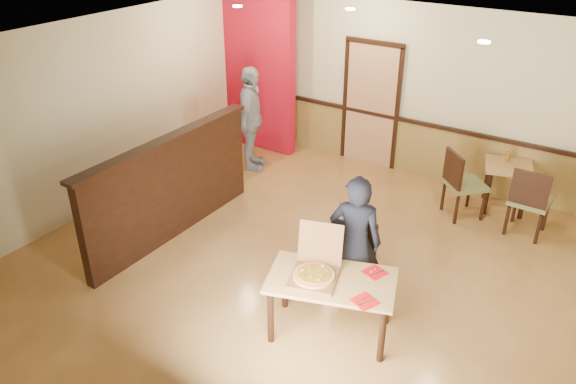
# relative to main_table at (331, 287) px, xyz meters

# --- Properties ---
(floor) EXTENTS (7.00, 7.00, 0.00)m
(floor) POSITION_rel_main_table_xyz_m (-0.82, 0.79, -0.60)
(floor) COLOR tan
(floor) RESTS_ON ground
(ceiling) EXTENTS (7.00, 7.00, 0.00)m
(ceiling) POSITION_rel_main_table_xyz_m (-0.82, 0.79, 2.20)
(ceiling) COLOR black
(ceiling) RESTS_ON wall_back
(wall_back) EXTENTS (7.00, 0.00, 7.00)m
(wall_back) POSITION_rel_main_table_xyz_m (-0.82, 4.29, 0.80)
(wall_back) COLOR beige
(wall_back) RESTS_ON floor
(wall_left) EXTENTS (0.00, 7.00, 7.00)m
(wall_left) POSITION_rel_main_table_xyz_m (-4.32, 0.79, 0.80)
(wall_left) COLOR beige
(wall_left) RESTS_ON floor
(wainscot_back) EXTENTS (7.00, 0.04, 0.90)m
(wainscot_back) POSITION_rel_main_table_xyz_m (-0.82, 4.26, -0.15)
(wainscot_back) COLOR olive
(wainscot_back) RESTS_ON floor
(chair_rail_back) EXTENTS (7.00, 0.06, 0.06)m
(chair_rail_back) POSITION_rel_main_table_xyz_m (-0.82, 4.24, 0.32)
(chair_rail_back) COLOR black
(chair_rail_back) RESTS_ON wall_back
(back_door) EXTENTS (0.90, 0.06, 2.10)m
(back_door) POSITION_rel_main_table_xyz_m (-1.62, 4.25, 0.45)
(back_door) COLOR tan
(back_door) RESTS_ON wall_back
(booth_partition) EXTENTS (0.20, 3.10, 1.44)m
(booth_partition) POSITION_rel_main_table_xyz_m (-2.82, 0.59, 0.14)
(booth_partition) COLOR black
(booth_partition) RESTS_ON floor
(red_accent_panel) EXTENTS (1.60, 0.20, 2.78)m
(red_accent_panel) POSITION_rel_main_table_xyz_m (-3.72, 3.79, 0.80)
(red_accent_panel) COLOR #AF0C22
(red_accent_panel) RESTS_ON floor
(spot_a) EXTENTS (0.14, 0.14, 0.02)m
(spot_a) POSITION_rel_main_table_xyz_m (-3.12, 2.59, 2.18)
(spot_a) COLOR #FCF0B0
(spot_a) RESTS_ON ceiling
(spot_b) EXTENTS (0.14, 0.14, 0.02)m
(spot_b) POSITION_rel_main_table_xyz_m (-1.62, 3.29, 2.18)
(spot_b) COLOR #FCF0B0
(spot_b) RESTS_ON ceiling
(spot_c) EXTENTS (0.14, 0.14, 0.02)m
(spot_c) POSITION_rel_main_table_xyz_m (0.58, 2.29, 2.18)
(spot_c) COLOR #FCF0B0
(spot_c) RESTS_ON ceiling
(main_table) EXTENTS (1.49, 1.14, 0.71)m
(main_table) POSITION_rel_main_table_xyz_m (0.00, 0.00, 0.00)
(main_table) COLOR tan
(main_table) RESTS_ON floor
(diner_chair) EXTENTS (0.55, 0.55, 0.91)m
(diner_chair) POSITION_rel_main_table_xyz_m (-0.09, 0.75, -0.10)
(diner_chair) COLOR olive
(diner_chair) RESTS_ON floor
(side_chair_left) EXTENTS (0.72, 0.72, 1.03)m
(side_chair_left) POSITION_rel_main_table_xyz_m (0.34, 3.23, -0.04)
(side_chair_left) COLOR olive
(side_chair_left) RESTS_ON floor
(side_chair_right) EXTENTS (0.52, 0.52, 1.03)m
(side_chair_right) POSITION_rel_main_table_xyz_m (1.30, 3.21, -0.04)
(side_chair_right) COLOR olive
(side_chair_right) RESTS_ON floor
(side_table) EXTENTS (0.83, 0.83, 0.71)m
(side_table) POSITION_rel_main_table_xyz_m (0.85, 3.84, -0.06)
(side_table) COLOR tan
(side_table) RESTS_ON floor
(diner) EXTENTS (0.69, 0.56, 1.63)m
(diner) POSITION_rel_main_table_xyz_m (-0.05, 0.61, 0.21)
(diner) COLOR black
(diner) RESTS_ON floor
(passerby) EXTENTS (0.83, 1.13, 1.79)m
(passerby) POSITION_rel_main_table_xyz_m (-3.19, 2.92, 0.29)
(passerby) COLOR #929199
(passerby) RESTS_ON floor
(pizza_box) EXTENTS (0.62, 0.68, 0.50)m
(pizza_box) POSITION_rel_main_table_xyz_m (-0.17, -0.06, 0.17)
(pizza_box) COLOR brown
(pizza_box) RESTS_ON main_table
(pizza) EXTENTS (0.48, 0.48, 0.03)m
(pizza) POSITION_rel_main_table_xyz_m (-0.15, -0.11, 0.16)
(pizza) COLOR #E29852
(pizza) RESTS_ON pizza_box
(napkin_near) EXTENTS (0.29, 0.29, 0.01)m
(napkin_near) POSITION_rel_main_table_xyz_m (0.45, -0.14, 0.11)
(napkin_near) COLOR red
(napkin_near) RESTS_ON main_table
(napkin_far) EXTENTS (0.27, 0.27, 0.01)m
(napkin_far) POSITION_rel_main_table_xyz_m (0.33, 0.34, 0.11)
(napkin_far) COLOR red
(napkin_far) RESTS_ON main_table
(condiment) EXTENTS (0.06, 0.06, 0.16)m
(condiment) POSITION_rel_main_table_xyz_m (0.78, 3.95, 0.19)
(condiment) COLOR #8A5D19
(condiment) RESTS_ON side_table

